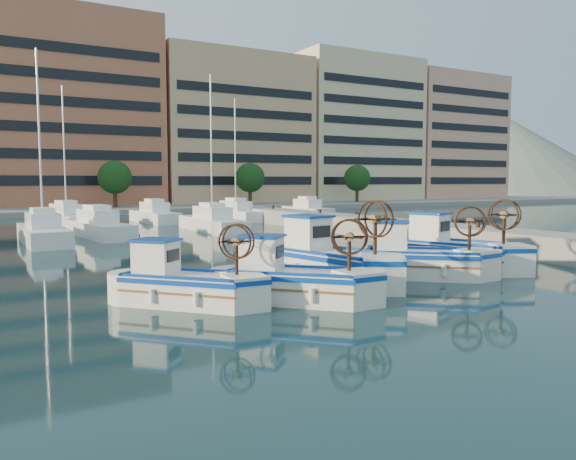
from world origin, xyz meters
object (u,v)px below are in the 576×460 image
(fishing_boat_b, at_px, (291,279))
(fishing_boat_e, at_px, (454,250))
(fishing_boat_d, at_px, (417,258))
(fishing_boat_a, at_px, (184,283))
(fishing_boat_c, at_px, (330,260))

(fishing_boat_b, height_order, fishing_boat_e, fishing_boat_e)
(fishing_boat_d, bearing_deg, fishing_boat_a, 131.93)
(fishing_boat_a, height_order, fishing_boat_d, fishing_boat_d)
(fishing_boat_a, bearing_deg, fishing_boat_c, -33.27)
(fishing_boat_c, distance_m, fishing_boat_d, 3.64)
(fishing_boat_c, relative_size, fishing_boat_e, 1.02)
(fishing_boat_a, bearing_deg, fishing_boat_b, -64.25)
(fishing_boat_b, height_order, fishing_boat_d, fishing_boat_d)
(fishing_boat_b, bearing_deg, fishing_boat_e, -30.46)
(fishing_boat_a, relative_size, fishing_boat_e, 0.79)
(fishing_boat_d, height_order, fishing_boat_e, fishing_boat_e)
(fishing_boat_a, xyz_separation_m, fishing_boat_e, (12.34, 1.08, 0.14))
(fishing_boat_b, height_order, fishing_boat_c, fishing_boat_c)
(fishing_boat_a, height_order, fishing_boat_b, fishing_boat_b)
(fishing_boat_a, xyz_separation_m, fishing_boat_d, (9.48, 0.20, 0.08))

